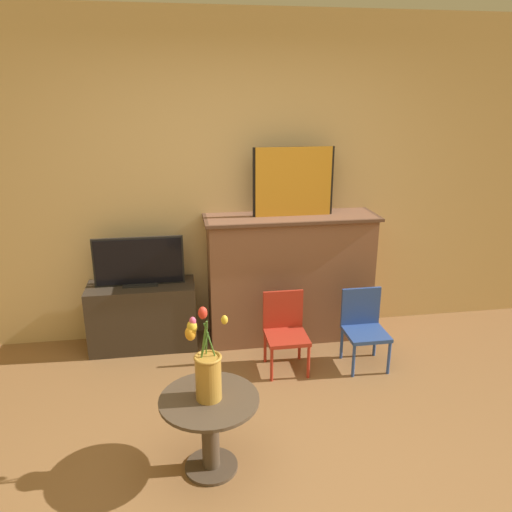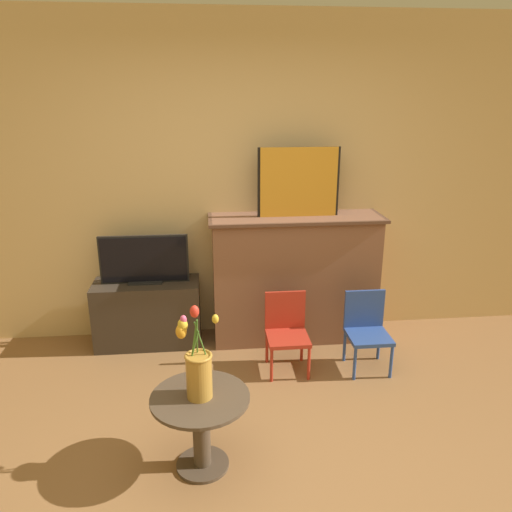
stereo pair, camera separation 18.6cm
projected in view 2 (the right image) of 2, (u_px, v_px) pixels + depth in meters
ground_plane at (265, 506)px, 2.62m from camera, size 14.00×14.00×0.00m
wall_back at (236, 182)px, 4.21m from camera, size 8.00×0.06×2.70m
fireplace_mantel at (295, 277)px, 4.28m from camera, size 1.45×0.45×1.10m
painting at (299, 182)px, 4.04m from camera, size 0.67×0.03×0.56m
tv_stand at (148, 313)px, 4.25m from camera, size 0.88×0.37×0.56m
tv_monitor at (144, 260)px, 4.11m from camera, size 0.73×0.12×0.41m
chair_red at (287, 328)px, 3.86m from camera, size 0.32×0.32×0.61m
chair_blue at (367, 327)px, 3.88m from camera, size 0.32×0.32×0.61m
side_table at (201, 421)px, 2.82m from camera, size 0.56×0.56×0.47m
vase_tulips at (198, 368)px, 2.71m from camera, size 0.23×0.20×0.50m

